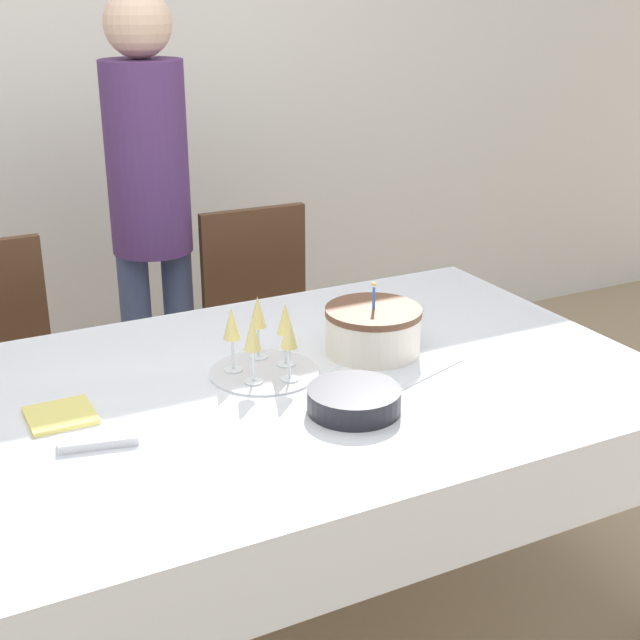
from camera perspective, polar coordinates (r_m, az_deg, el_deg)
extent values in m
cube|color=silver|center=(3.80, -16.50, 14.57)|extent=(8.00, 0.05, 2.70)
cube|color=white|center=(2.22, -5.10, -4.92)|extent=(2.09, 1.17, 0.03)
cube|color=white|center=(2.26, -5.02, -6.97)|extent=(2.12, 1.20, 0.21)
cylinder|color=#51331E|center=(3.24, 7.85, -3.90)|extent=(0.06, 0.06, 0.74)
cube|color=#51331E|center=(3.00, -19.53, -5.81)|extent=(0.42, 0.42, 0.04)
cylinder|color=#51331E|center=(2.97, -14.98, -10.51)|extent=(0.04, 0.04, 0.41)
cylinder|color=#51331E|center=(3.28, -16.45, -7.48)|extent=(0.04, 0.04, 0.41)
cube|color=#51331E|center=(3.22, -2.84, -2.64)|extent=(0.43, 0.43, 0.04)
cube|color=#51331E|center=(3.29, -4.23, 2.88)|extent=(0.40, 0.05, 0.50)
cylinder|color=#51331E|center=(3.24, 1.43, -6.91)|extent=(0.04, 0.04, 0.41)
cylinder|color=#51331E|center=(3.11, -4.55, -8.23)|extent=(0.04, 0.04, 0.41)
cylinder|color=#51331E|center=(3.53, -1.22, -4.44)|extent=(0.04, 0.04, 0.41)
cylinder|color=#51331E|center=(3.41, -6.76, -5.53)|extent=(0.04, 0.04, 0.41)
cylinder|color=silver|center=(2.42, 3.41, -0.85)|extent=(0.26, 0.26, 0.11)
cylinder|color=brown|center=(2.39, 3.44, 0.55)|extent=(0.26, 0.26, 0.02)
cylinder|color=#3F72D8|center=(2.38, 3.46, 1.43)|extent=(0.01, 0.01, 0.06)
sphere|color=#F9CC4C|center=(2.37, 3.48, 2.30)|extent=(0.01, 0.01, 0.01)
cylinder|color=silver|center=(2.31, -3.58, -3.35)|extent=(0.28, 0.28, 0.01)
cylinder|color=silver|center=(2.34, -2.19, -2.85)|extent=(0.05, 0.05, 0.00)
cylinder|color=silver|center=(2.32, -2.21, -1.84)|extent=(0.01, 0.01, 0.08)
cone|color=#E0CC72|center=(2.29, -2.24, 0.12)|extent=(0.04, 0.04, 0.08)
cylinder|color=silver|center=(2.39, -3.94, -2.37)|extent=(0.05, 0.05, 0.00)
cylinder|color=silver|center=(2.37, -3.96, -1.38)|extent=(0.01, 0.01, 0.08)
cone|color=#E0CC72|center=(2.34, -4.01, 0.55)|extent=(0.04, 0.04, 0.08)
cylinder|color=silver|center=(2.31, -5.57, -3.19)|extent=(0.05, 0.05, 0.00)
cylinder|color=silver|center=(2.30, -5.61, -2.18)|extent=(0.01, 0.01, 0.08)
cone|color=#E0CC72|center=(2.26, -5.68, -0.20)|extent=(0.04, 0.04, 0.08)
cylinder|color=silver|center=(2.24, -4.26, -3.95)|extent=(0.05, 0.05, 0.00)
cylinder|color=silver|center=(2.23, -4.29, -2.91)|extent=(0.01, 0.01, 0.08)
cone|color=#E0CC72|center=(2.19, -4.35, -0.88)|extent=(0.04, 0.04, 0.08)
cylinder|color=silver|center=(2.25, -1.95, -3.79)|extent=(0.05, 0.05, 0.00)
cylinder|color=silver|center=(2.23, -1.96, -2.76)|extent=(0.01, 0.01, 0.08)
cone|color=#E0CC72|center=(2.20, -1.99, -0.73)|extent=(0.04, 0.04, 0.08)
cylinder|color=black|center=(2.11, 2.17, -5.72)|extent=(0.22, 0.22, 0.01)
cylinder|color=black|center=(2.11, 2.18, -5.55)|extent=(0.22, 0.22, 0.01)
cylinder|color=black|center=(2.11, 2.18, -5.38)|extent=(0.22, 0.22, 0.01)
cylinder|color=black|center=(2.10, 2.18, -5.21)|extent=(0.22, 0.22, 0.01)
cylinder|color=black|center=(2.10, 2.18, -5.04)|extent=(0.22, 0.22, 0.01)
cylinder|color=black|center=(2.10, 2.19, -4.86)|extent=(0.22, 0.22, 0.01)
cylinder|color=black|center=(2.09, 2.19, -4.69)|extent=(0.22, 0.22, 0.01)
cylinder|color=black|center=(2.09, 2.19, -4.52)|extent=(0.22, 0.22, 0.01)
cube|color=silver|center=(2.30, 6.82, -3.57)|extent=(0.29, 0.11, 0.00)
cube|color=silver|center=(2.02, -13.98, -7.47)|extent=(0.18, 0.09, 0.02)
cube|color=#E0D166|center=(2.16, -16.28, -5.87)|extent=(0.15, 0.15, 0.01)
cylinder|color=#3F4C72|center=(3.33, -11.45, -2.59)|extent=(0.11, 0.11, 0.82)
cylinder|color=#3F4C72|center=(3.37, -8.85, -2.11)|extent=(0.11, 0.11, 0.82)
cylinder|color=#4C2D60|center=(3.14, -11.01, 10.12)|extent=(0.28, 0.28, 0.65)
sphere|color=#D8B293|center=(3.09, -11.60, 18.10)|extent=(0.22, 0.22, 0.22)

